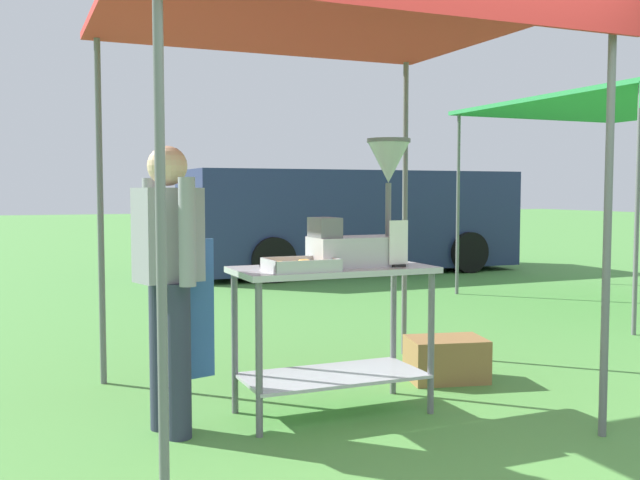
{
  "coord_description": "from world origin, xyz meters",
  "views": [
    {
      "loc": [
        -1.87,
        -3.1,
        1.36
      ],
      "look_at": [
        -0.09,
        1.13,
        1.05
      ],
      "focal_mm": 41.02,
      "sensor_mm": 36.0,
      "label": 1
    }
  ],
  "objects_px": {
    "menu_sign": "(398,247)",
    "vendor": "(170,274)",
    "stall_canopy": "(327,25)",
    "supply_crate": "(446,359)",
    "donut_cart": "(333,309)",
    "donut_fryer": "(366,217)",
    "donut_tray": "(300,266)",
    "neighbour_tent": "(627,109)",
    "van_navy": "(351,219)"
  },
  "relations": [
    {
      "from": "menu_sign",
      "to": "vendor",
      "type": "xyz_separation_m",
      "value": [
        -1.35,
        0.17,
        -0.12
      ]
    },
    {
      "from": "stall_canopy",
      "to": "menu_sign",
      "type": "relative_size",
      "value": 9.33
    },
    {
      "from": "vendor",
      "to": "supply_crate",
      "type": "height_order",
      "value": "vendor"
    },
    {
      "from": "donut_cart",
      "to": "donut_fryer",
      "type": "distance_m",
      "value": 0.6
    },
    {
      "from": "donut_cart",
      "to": "vendor",
      "type": "height_order",
      "value": "vendor"
    },
    {
      "from": "donut_tray",
      "to": "supply_crate",
      "type": "relative_size",
      "value": 0.65
    },
    {
      "from": "donut_tray",
      "to": "menu_sign",
      "type": "xyz_separation_m",
      "value": [
        0.63,
        -0.04,
        0.1
      ]
    },
    {
      "from": "donut_cart",
      "to": "menu_sign",
      "type": "height_order",
      "value": "menu_sign"
    },
    {
      "from": "stall_canopy",
      "to": "neighbour_tent",
      "type": "bearing_deg",
      "value": 26.53
    },
    {
      "from": "donut_cart",
      "to": "van_navy",
      "type": "bearing_deg",
      "value": 63.79
    },
    {
      "from": "donut_tray",
      "to": "van_navy",
      "type": "bearing_deg",
      "value": 62.51
    },
    {
      "from": "donut_tray",
      "to": "neighbour_tent",
      "type": "distance_m",
      "value": 6.01
    },
    {
      "from": "van_navy",
      "to": "neighbour_tent",
      "type": "distance_m",
      "value": 5.0
    },
    {
      "from": "stall_canopy",
      "to": "vendor",
      "type": "height_order",
      "value": "stall_canopy"
    },
    {
      "from": "vendor",
      "to": "neighbour_tent",
      "type": "distance_m",
      "value": 6.59
    },
    {
      "from": "stall_canopy",
      "to": "van_navy",
      "type": "bearing_deg",
      "value": 63.48
    },
    {
      "from": "menu_sign",
      "to": "supply_crate",
      "type": "bearing_deg",
      "value": 38.05
    },
    {
      "from": "stall_canopy",
      "to": "donut_fryer",
      "type": "distance_m",
      "value": 1.18
    },
    {
      "from": "menu_sign",
      "to": "van_navy",
      "type": "relative_size",
      "value": 0.05
    },
    {
      "from": "supply_crate",
      "to": "donut_fryer",
      "type": "bearing_deg",
      "value": -154.66
    },
    {
      "from": "menu_sign",
      "to": "vendor",
      "type": "height_order",
      "value": "vendor"
    },
    {
      "from": "donut_cart",
      "to": "neighbour_tent",
      "type": "height_order",
      "value": "neighbour_tent"
    },
    {
      "from": "donut_fryer",
      "to": "neighbour_tent",
      "type": "bearing_deg",
      "value": 28.58
    },
    {
      "from": "donut_fryer",
      "to": "vendor",
      "type": "height_order",
      "value": "donut_fryer"
    },
    {
      "from": "donut_cart",
      "to": "donut_tray",
      "type": "distance_m",
      "value": 0.4
    },
    {
      "from": "donut_cart",
      "to": "donut_tray",
      "type": "relative_size",
      "value": 3.01
    },
    {
      "from": "vendor",
      "to": "supply_crate",
      "type": "distance_m",
      "value": 2.22
    },
    {
      "from": "donut_fryer",
      "to": "neighbour_tent",
      "type": "height_order",
      "value": "neighbour_tent"
    },
    {
      "from": "neighbour_tent",
      "to": "van_navy",
      "type": "bearing_deg",
      "value": 107.28
    },
    {
      "from": "donut_tray",
      "to": "supply_crate",
      "type": "bearing_deg",
      "value": 21.17
    },
    {
      "from": "donut_tray",
      "to": "supply_crate",
      "type": "height_order",
      "value": "donut_tray"
    },
    {
      "from": "neighbour_tent",
      "to": "donut_fryer",
      "type": "bearing_deg",
      "value": -151.42
    },
    {
      "from": "vendor",
      "to": "van_navy",
      "type": "height_order",
      "value": "van_navy"
    },
    {
      "from": "menu_sign",
      "to": "donut_cart",
      "type": "bearing_deg",
      "value": 156.92
    },
    {
      "from": "menu_sign",
      "to": "van_navy",
      "type": "height_order",
      "value": "van_navy"
    },
    {
      "from": "donut_cart",
      "to": "donut_fryer",
      "type": "height_order",
      "value": "donut_fryer"
    },
    {
      "from": "menu_sign",
      "to": "supply_crate",
      "type": "xyz_separation_m",
      "value": [
        0.71,
        0.55,
        -0.87
      ]
    },
    {
      "from": "supply_crate",
      "to": "neighbour_tent",
      "type": "bearing_deg",
      "value": 29.27
    },
    {
      "from": "donut_tray",
      "to": "menu_sign",
      "type": "relative_size",
      "value": 1.42
    },
    {
      "from": "donut_cart",
      "to": "donut_tray",
      "type": "bearing_deg",
      "value": -155.44
    },
    {
      "from": "van_navy",
      "to": "donut_fryer",
      "type": "bearing_deg",
      "value": -114.75
    },
    {
      "from": "donut_cart",
      "to": "donut_fryer",
      "type": "relative_size",
      "value": 1.54
    },
    {
      "from": "van_navy",
      "to": "neighbour_tent",
      "type": "height_order",
      "value": "neighbour_tent"
    },
    {
      "from": "van_navy",
      "to": "supply_crate",
      "type": "bearing_deg",
      "value": -109.91
    },
    {
      "from": "donut_cart",
      "to": "supply_crate",
      "type": "bearing_deg",
      "value": 20.31
    },
    {
      "from": "donut_fryer",
      "to": "menu_sign",
      "type": "distance_m",
      "value": 0.28
    },
    {
      "from": "donut_cart",
      "to": "menu_sign",
      "type": "bearing_deg",
      "value": -23.08
    },
    {
      "from": "supply_crate",
      "to": "donut_cart",
      "type": "bearing_deg",
      "value": -159.69
    },
    {
      "from": "donut_tray",
      "to": "supply_crate",
      "type": "xyz_separation_m",
      "value": [
        1.33,
        0.52,
        -0.77
      ]
    },
    {
      "from": "menu_sign",
      "to": "van_navy",
      "type": "bearing_deg",
      "value": 66.66
    }
  ]
}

